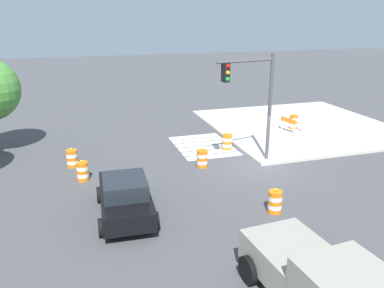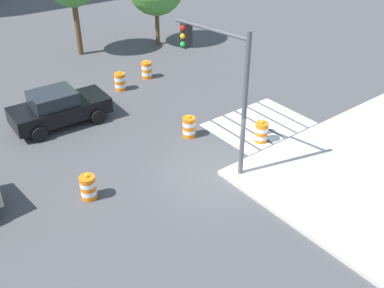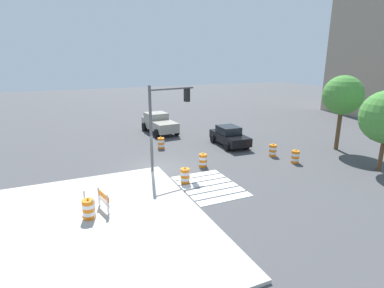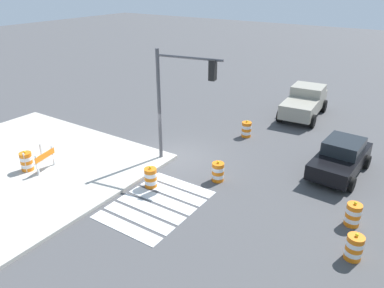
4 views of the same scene
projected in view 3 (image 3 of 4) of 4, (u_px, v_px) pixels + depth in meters
ground_plane at (158, 169)px, 20.65m from camera, size 120.00×120.00×0.00m
sidewalk_corner at (68, 232)px, 13.00m from camera, size 12.00×12.00×0.15m
crosswalk_stripes at (209, 186)px, 17.85m from camera, size 4.35×3.20×0.02m
sports_car at (229, 136)px, 26.02m from camera, size 4.39×2.31×1.63m
pickup_truck at (158, 123)px, 30.53m from camera, size 5.28×2.65×1.92m
traffic_barrel_near_corner at (161, 143)px, 25.18m from camera, size 0.56×0.56×1.02m
traffic_barrel_crosswalk_end at (295, 157)px, 21.69m from camera, size 0.56×0.56×1.02m
traffic_barrel_median_near at (203, 160)px, 20.92m from camera, size 0.56×0.56×1.02m
traffic_barrel_median_far at (185, 176)px, 18.18m from camera, size 0.56×0.56×1.02m
traffic_barrel_far_curb at (273, 150)px, 23.21m from camera, size 0.56×0.56×1.02m
traffic_barrel_on_sidewalk at (89, 209)px, 13.86m from camera, size 0.56×0.56×1.02m
construction_barricade at (100, 200)px, 14.49m from camera, size 1.38×1.04×1.00m
traffic_light_pole at (166, 112)px, 19.46m from camera, size 0.86×3.25×5.50m
street_tree_streetside_mid at (343, 96)px, 23.90m from camera, size 3.07×3.07×5.97m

